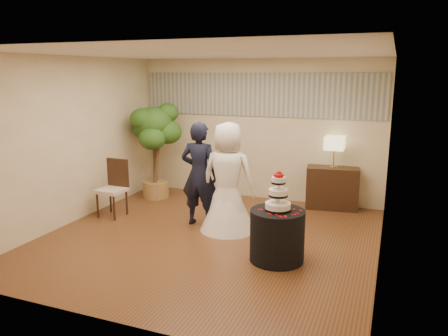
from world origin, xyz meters
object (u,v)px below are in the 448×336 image
at_px(groom, 199,174).
at_px(table_lamp, 334,152).
at_px(side_chair, 111,189).
at_px(bride, 228,177).
at_px(ficus_tree, 155,150).
at_px(cake_table, 277,235).
at_px(console, 332,188).
at_px(wedding_cake, 278,191).

bearing_deg(groom, table_lamp, -141.95).
xyz_separation_m(table_lamp, side_chair, (-3.59, -1.91, -0.58)).
distance_m(bride, ficus_tree, 2.41).
bearing_deg(cake_table, groom, 149.20).
height_order(console, side_chair, side_chair).
bearing_deg(ficus_tree, bride, -31.00).
bearing_deg(ficus_tree, console, 9.21).
bearing_deg(groom, ficus_tree, -40.70).
bearing_deg(wedding_cake, groom, 149.20).
distance_m(cake_table, ficus_tree, 3.81).
relative_size(console, side_chair, 0.94).
height_order(bride, side_chair, bride).
xyz_separation_m(ficus_tree, side_chair, (-0.11, -1.35, -0.48)).
distance_m(groom, ficus_tree, 1.92).
relative_size(bride, table_lamp, 3.06).
height_order(console, table_lamp, table_lamp).
bearing_deg(bride, cake_table, 137.70).
relative_size(groom, cake_table, 2.36).
xyz_separation_m(groom, console, (1.95, 1.73, -0.48)).
xyz_separation_m(wedding_cake, side_chair, (-3.23, 0.76, -0.48)).
height_order(ficus_tree, side_chair, ficus_tree).
bearing_deg(ficus_tree, groom, -37.27).
distance_m(cake_table, console, 2.70).
bearing_deg(console, ficus_tree, -178.54).
xyz_separation_m(groom, table_lamp, (1.95, 1.73, 0.21)).
height_order(bride, cake_table, bride).
xyz_separation_m(bride, table_lamp, (1.42, 1.80, 0.20)).
xyz_separation_m(groom, ficus_tree, (-1.53, 1.16, 0.11)).
distance_m(wedding_cake, table_lamp, 2.70).
bearing_deg(console, cake_table, -105.58).
bearing_deg(side_chair, cake_table, -10.66).
height_order(cake_table, side_chair, side_chair).
bearing_deg(ficus_tree, wedding_cake, -34.10).
height_order(table_lamp, ficus_tree, ficus_tree).
relative_size(cake_table, ficus_tree, 0.38).
bearing_deg(console, side_chair, -159.74).
height_order(groom, table_lamp, groom).
xyz_separation_m(wedding_cake, ficus_tree, (-3.12, 2.11, -0.00)).
bearing_deg(bride, console, -130.93).
bearing_deg(wedding_cake, cake_table, 90.00).
bearing_deg(cake_table, table_lamp, 82.17).
bearing_deg(groom, side_chair, 2.98).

